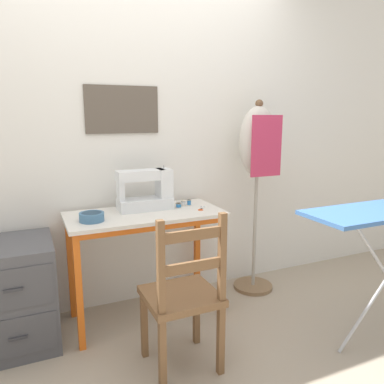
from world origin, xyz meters
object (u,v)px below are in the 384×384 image
filing_cabinet (16,294)px  wooden_chair (183,297)px  scissors (201,209)px  sewing_machine (148,191)px  thread_spool_mid_table (183,203)px  thread_spool_far_edge (189,202)px  dress_form (258,154)px  fabric_bowl (92,217)px  thread_spool_near_machine (179,205)px

filing_cabinet → wooden_chair: bearing=-37.1°
scissors → filing_cabinet: bearing=175.8°
sewing_machine → wooden_chair: bearing=-92.6°
thread_spool_mid_table → filing_cabinet: thread_spool_mid_table is taller
wooden_chair → filing_cabinet: size_ratio=1.40×
thread_spool_far_edge → dress_form: bearing=-1.2°
fabric_bowl → thread_spool_mid_table: bearing=12.9°
scissors → fabric_bowl: bearing=179.6°
fabric_bowl → scissors: size_ratio=1.34×
sewing_machine → dress_form: dress_form is taller
thread_spool_near_machine → wooden_chair: 0.79m
sewing_machine → thread_spool_far_edge: 0.33m
wooden_chair → scissors: bearing=56.1°
fabric_bowl → scissors: 0.76m
dress_form → fabric_bowl: bearing=-174.1°
thread_spool_near_machine → dress_form: bearing=2.0°
fabric_bowl → thread_spool_near_machine: size_ratio=3.44×
scissors → dress_form: 0.67m
filing_cabinet → dress_form: bearing=1.6°
thread_spool_mid_table → filing_cabinet: (-1.15, -0.07, -0.46)m
scissors → thread_spool_far_edge: bearing=100.2°
fabric_bowl → dress_form: (1.31, 0.13, 0.33)m
sewing_machine → dress_form: 0.92m
filing_cabinet → dress_form: dress_form is taller
thread_spool_far_edge → filing_cabinet: thread_spool_far_edge is taller
sewing_machine → thread_spool_far_edge: size_ratio=9.79×
sewing_machine → filing_cabinet: (-0.88, -0.07, -0.57)m
dress_form → thread_spool_far_edge: bearing=178.8°
scissors → thread_spool_far_edge: (-0.03, 0.15, 0.02)m
scissors → filing_cabinet: 1.30m
sewing_machine → thread_spool_far_edge: sewing_machine is taller
wooden_chair → filing_cabinet: 1.07m
scissors → thread_spool_near_machine: (-0.12, 0.12, 0.01)m
fabric_bowl → thread_spool_mid_table: size_ratio=3.63×
fabric_bowl → wooden_chair: wooden_chair is taller
fabric_bowl → wooden_chair: size_ratio=0.17×
thread_spool_near_machine → dress_form: (0.68, 0.02, 0.34)m
fabric_bowl → thread_spool_near_machine: fabric_bowl is taller
filing_cabinet → dress_form: size_ratio=0.43×
thread_spool_near_machine → filing_cabinet: size_ratio=0.07×
fabric_bowl → wooden_chair: (0.38, -0.56, -0.36)m
thread_spool_near_machine → dress_form: 0.76m
scissors → thread_spool_far_edge: thread_spool_far_edge is taller
thread_spool_near_machine → thread_spool_mid_table: 0.07m
sewing_machine → wooden_chair: 0.85m
wooden_chair → thread_spool_far_edge: bearing=64.0°
scissors → thread_spool_mid_table: bearing=113.4°
thread_spool_near_machine → thread_spool_mid_table: (0.05, 0.05, 0.00)m
thread_spool_far_edge → thread_spool_mid_table: bearing=166.8°
thread_spool_far_edge → wooden_chair: wooden_chair is taller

